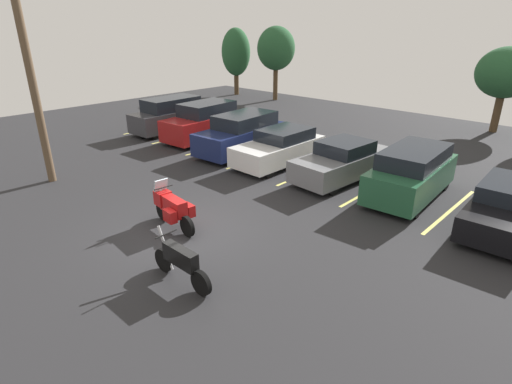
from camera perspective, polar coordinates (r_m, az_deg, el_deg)
The scene contains 15 objects.
ground at distance 12.55m, azimuth -9.97°, elevation -5.72°, with size 44.00×44.00×0.10m, color #262628.
motorcycle_touring at distance 12.61m, azimuth -11.70°, elevation -2.15°, with size 2.09×0.91×1.41m.
motorcycle_second at distance 10.01m, azimuth -10.57°, elevation -9.69°, with size 2.07×0.62×1.26m.
parking_stripes at distance 18.29m, azimuth 4.22°, elevation 3.99°, with size 20.21×4.62×0.01m.
car_charcoal at distance 24.18m, azimuth -11.94°, elevation 10.55°, with size 1.94×4.63×1.94m.
car_red at distance 22.18m, azimuth -7.17°, elevation 9.77°, with size 2.27×4.82×1.97m.
car_navy at distance 19.68m, azimuth -2.03°, elevation 8.18°, with size 2.30×4.89×1.87m.
car_white at distance 18.03m, azimuth 3.36°, elevation 6.27°, with size 1.89×4.45×1.56m.
car_grey at distance 16.60m, azimuth 12.10°, elevation 4.25°, with size 2.16×4.75×1.56m.
car_green at distance 15.48m, azimuth 21.07°, elevation 2.53°, with size 2.13×4.62×1.81m.
car_black at distance 14.54m, azimuth 32.14°, elevation -1.75°, with size 2.13×4.84×1.42m.
utility_pole at distance 17.28m, azimuth -29.50°, elevation 16.13°, with size 1.57×1.08×9.16m.
tree_far_left at distance 33.81m, azimuth 2.84°, elevation 19.49°, with size 2.98×2.98×5.67m.
tree_left at distance 27.06m, azimuth 31.73°, elevation 14.04°, with size 3.15×3.15×4.71m.
tree_rear at distance 36.56m, azimuth -2.84°, elevation 19.03°, with size 2.43×2.43×5.52m.
Camera 1 is at (9.03, -6.42, 5.85)m, focal length 28.43 mm.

